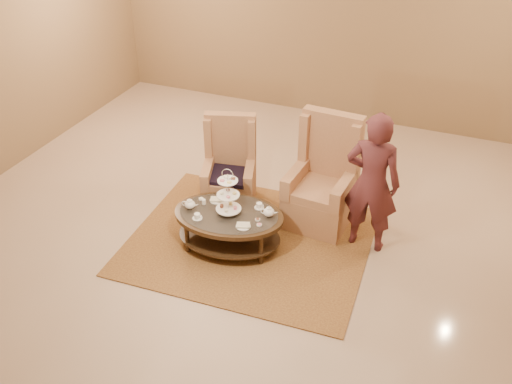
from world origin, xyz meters
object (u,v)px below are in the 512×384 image
at_px(armchair_left, 230,176).
at_px(armchair_right, 323,187).
at_px(tea_table, 229,219).
at_px(person, 372,183).

distance_m(armchair_left, armchair_right, 1.24).
distance_m(tea_table, armchair_right, 1.30).
bearing_deg(tea_table, person, 15.57).
xyz_separation_m(armchair_left, armchair_right, (1.23, 0.10, 0.06)).
xyz_separation_m(armchair_right, person, (0.65, -0.32, 0.40)).
bearing_deg(armchair_right, armchair_left, -171.18).
distance_m(armchair_right, person, 0.83).
bearing_deg(person, armchair_left, -5.74).
bearing_deg(armchair_left, tea_table, -84.21).
bearing_deg(armchair_right, person, -22.25).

